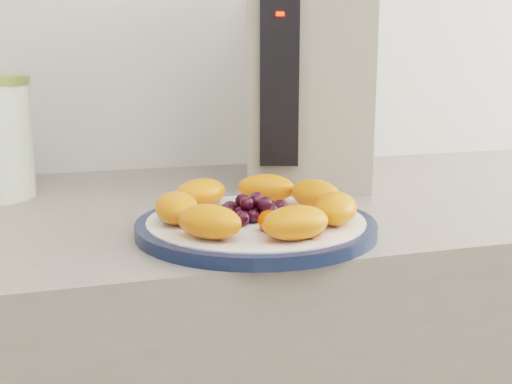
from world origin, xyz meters
name	(u,v)px	position (x,y,z in m)	size (l,w,h in m)	color
plate_rim	(256,227)	(0.00, 1.03, 0.91)	(0.29, 0.29, 0.01)	#121D3B
plate_face	(256,226)	(0.00, 1.03, 0.91)	(0.26, 0.26, 0.02)	white
appliance_body	(306,81)	(0.18, 1.32, 1.07)	(0.19, 0.26, 0.33)	#A49A8A
appliance_panel	(279,82)	(0.09, 1.21, 1.07)	(0.06, 0.02, 0.25)	black
appliance_led	(280,14)	(0.09, 1.20, 1.16)	(0.01, 0.01, 0.01)	#FF0C05
fruit_plate	(259,205)	(0.00, 1.02, 0.93)	(0.25, 0.25, 0.04)	orange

